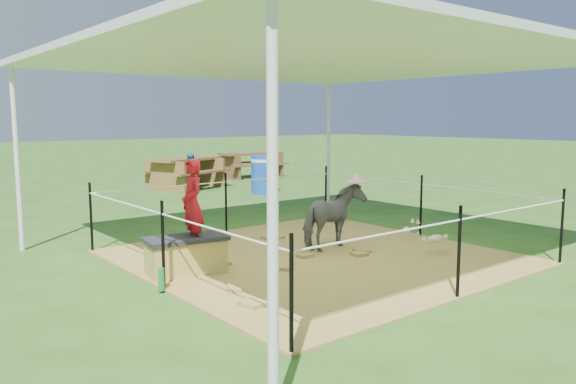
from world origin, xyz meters
TOP-DOWN VIEW (x-y plane):
  - ground at (0.00, 0.00)m, footprint 90.00×90.00m
  - hay_patch at (0.00, 0.00)m, footprint 4.60×4.60m
  - canopy_tent at (0.00, 0.00)m, footprint 6.30×6.30m
  - rope_fence at (0.00, -0.00)m, footprint 4.54×4.54m
  - straw_bale at (-1.78, 0.34)m, footprint 0.96×0.58m
  - dark_cloth at (-1.78, 0.34)m, footprint 1.02×0.64m
  - woman at (-1.68, 0.34)m, footprint 0.31×0.43m
  - green_bottle at (-2.33, -0.11)m, footprint 0.08×0.08m
  - pony at (0.49, 0.17)m, footprint 1.18×0.73m
  - pink_hat at (0.49, 0.17)m, footprint 0.29×0.29m
  - foal at (1.40, -0.92)m, footprint 0.86×0.51m
  - trash_barrel at (3.42, 5.85)m, footprint 0.80×0.80m
  - picnic_table_near at (2.36, 8.00)m, footprint 2.39×2.05m
  - picnic_table_far at (5.30, 9.11)m, footprint 2.09×1.60m
  - distant_person at (2.21, 7.49)m, footprint 0.58×0.51m

SIDE VIEW (x-z plane):
  - ground at x=0.00m, z-range 0.00..0.00m
  - hay_patch at x=0.00m, z-range 0.00..0.03m
  - green_bottle at x=-2.33m, z-range 0.03..0.28m
  - straw_bale at x=-1.78m, z-range 0.03..0.43m
  - foal at x=1.40m, z-range 0.03..0.49m
  - picnic_table_far at x=5.30m, z-range 0.00..0.82m
  - picnic_table_near at x=2.36m, z-range 0.00..0.84m
  - dark_cloth at x=-1.78m, z-range 0.43..0.48m
  - trash_barrel at x=3.42m, z-range 0.00..0.97m
  - pony at x=0.49m, z-range 0.03..0.95m
  - distant_person at x=2.21m, z-range 0.00..1.00m
  - rope_fence at x=0.00m, z-range 0.14..1.14m
  - woman at x=-1.68m, z-range 0.43..1.51m
  - pink_hat at x=0.49m, z-range 0.95..1.09m
  - canopy_tent at x=0.00m, z-range 1.24..4.14m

